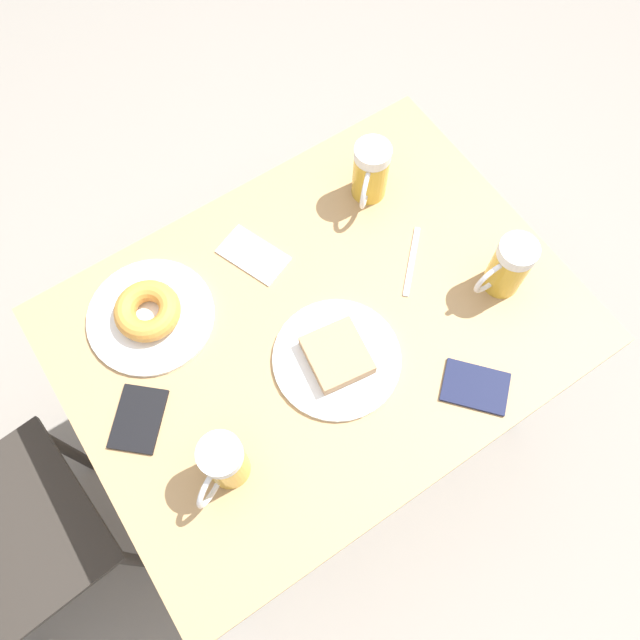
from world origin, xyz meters
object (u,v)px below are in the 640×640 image
(beer_mug_right, at_px, (508,267))
(fork, at_px, (412,261))
(napkin_folded, at_px, (253,255))
(passport_near_edge, at_px, (138,419))
(plate_with_cake, at_px, (337,357))
(passport_far_edge, at_px, (475,387))
(beer_mug_center, at_px, (224,463))
(beer_mug_left, at_px, (370,172))
(plate_with_donut, at_px, (149,313))

(beer_mug_right, bearing_deg, fork, 40.13)
(napkin_folded, bearing_deg, passport_near_edge, 116.52)
(plate_with_cake, distance_m, passport_far_edge, 0.27)
(plate_with_cake, xyz_separation_m, beer_mug_center, (-0.07, 0.29, 0.06))
(passport_near_edge, bearing_deg, napkin_folded, -63.48)
(beer_mug_right, relative_size, napkin_folded, 0.89)
(beer_mug_left, height_order, napkin_folded, beer_mug_left)
(plate_with_donut, height_order, fork, plate_with_donut)
(plate_with_donut, distance_m, napkin_folded, 0.25)
(napkin_folded, bearing_deg, beer_mug_center, 143.05)
(plate_with_cake, relative_size, plate_with_donut, 0.98)
(plate_with_cake, xyz_separation_m, napkin_folded, (0.29, 0.02, -0.01))
(passport_near_edge, distance_m, passport_far_edge, 0.65)
(beer_mug_left, xyz_separation_m, passport_near_edge, (-0.18, 0.66, -0.07))
(beer_mug_right, distance_m, fork, 0.20)
(plate_with_cake, xyz_separation_m, plate_with_donut, (0.29, 0.26, 0.01))
(plate_with_cake, distance_m, beer_mug_left, 0.41)
(plate_with_cake, relative_size, passport_near_edge, 1.67)
(plate_with_cake, bearing_deg, beer_mug_right, -97.36)
(plate_with_cake, height_order, beer_mug_center, beer_mug_center)
(beer_mug_left, xyz_separation_m, fork, (-0.19, 0.02, -0.07))
(napkin_folded, xyz_separation_m, passport_far_edge, (-0.49, -0.21, 0.00))
(napkin_folded, xyz_separation_m, fork, (-0.20, -0.27, -0.00))
(beer_mug_center, relative_size, beer_mug_right, 1.00)
(beer_mug_left, xyz_separation_m, beer_mug_right, (-0.34, -0.09, 0.00))
(beer_mug_left, relative_size, fork, 1.12)
(plate_with_donut, bearing_deg, beer_mug_center, 176.10)
(beer_mug_center, bearing_deg, plate_with_cake, -76.50)
(fork, bearing_deg, beer_mug_left, -7.27)
(plate_with_donut, height_order, passport_far_edge, plate_with_donut)
(napkin_folded, height_order, fork, same)
(beer_mug_left, bearing_deg, passport_far_edge, 169.51)
(beer_mug_center, xyz_separation_m, napkin_folded, (0.36, -0.27, -0.07))
(plate_with_cake, distance_m, napkin_folded, 0.29)
(plate_with_donut, height_order, beer_mug_right, beer_mug_right)
(beer_mug_center, bearing_deg, plate_with_donut, -3.90)
(fork, bearing_deg, beer_mug_center, 106.64)
(beer_mug_right, relative_size, passport_far_edge, 0.95)
(fork, bearing_deg, plate_with_cake, 110.04)
(beer_mug_center, height_order, beer_mug_right, same)
(napkin_folded, relative_size, passport_near_edge, 1.07)
(beer_mug_left, relative_size, passport_near_edge, 0.95)
(plate_with_cake, distance_m, passport_near_edge, 0.40)
(plate_with_donut, relative_size, passport_far_edge, 1.69)
(beer_mug_left, height_order, passport_near_edge, beer_mug_left)
(plate_with_donut, xyz_separation_m, fork, (-0.19, -0.52, -0.02))
(plate_with_cake, bearing_deg, passport_near_edge, 73.96)
(beer_mug_left, distance_m, beer_mug_center, 0.67)
(beer_mug_left, relative_size, beer_mug_center, 1.00)
(plate_with_cake, relative_size, beer_mug_center, 1.76)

